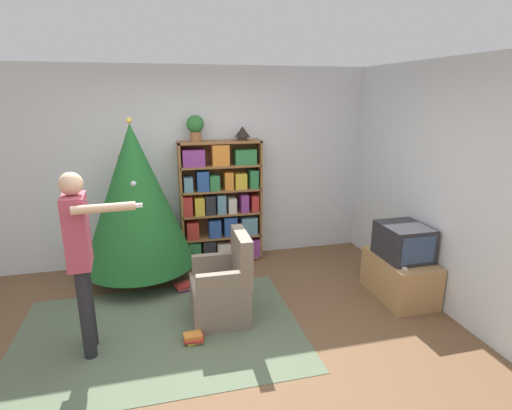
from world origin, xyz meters
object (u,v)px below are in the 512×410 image
(bookshelf, at_px, (221,206))
(television, at_px, (403,242))
(table_lamp, at_px, (242,132))
(standing_person, at_px, (80,250))
(christmas_tree, at_px, (135,197))
(potted_plant, at_px, (195,126))
(armchair, at_px, (224,290))

(bookshelf, bearing_deg, television, -40.36)
(table_lamp, bearing_deg, bookshelf, -178.53)
(television, height_order, standing_person, standing_person)
(christmas_tree, xyz_separation_m, table_lamp, (1.38, 0.37, 0.69))
(bookshelf, bearing_deg, potted_plant, 178.45)
(television, bearing_deg, christmas_tree, 157.87)
(standing_person, height_order, table_lamp, table_lamp)
(television, xyz_separation_m, armchair, (-2.01, 0.03, -0.35))
(christmas_tree, distance_m, standing_person, 1.44)
(television, relative_size, table_lamp, 2.71)
(armchair, bearing_deg, christmas_tree, -142.39)
(armchair, height_order, potted_plant, potted_plant)
(bookshelf, xyz_separation_m, table_lamp, (0.31, 0.01, 0.97))
(standing_person, distance_m, potted_plant, 2.28)
(potted_plant, distance_m, table_lamp, 0.61)
(bookshelf, height_order, christmas_tree, christmas_tree)
(armchair, xyz_separation_m, table_lamp, (0.53, 1.50, 1.44))
(standing_person, bearing_deg, armchair, 97.22)
(christmas_tree, bearing_deg, armchair, -53.17)
(television, height_order, table_lamp, table_lamp)
(armchair, distance_m, potted_plant, 2.14)
(television, height_order, christmas_tree, christmas_tree)
(christmas_tree, distance_m, potted_plant, 1.16)
(standing_person, bearing_deg, table_lamp, 130.59)
(bookshelf, xyz_separation_m, armchair, (-0.22, -1.49, -0.47))
(television, distance_m, potted_plant, 2.84)
(bookshelf, height_order, standing_person, bookshelf)
(armchair, relative_size, standing_person, 0.56)
(television, relative_size, armchair, 0.59)
(standing_person, xyz_separation_m, table_lamp, (1.78, 1.74, 0.78))
(bookshelf, bearing_deg, christmas_tree, -161.44)
(standing_person, relative_size, table_lamp, 8.21)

